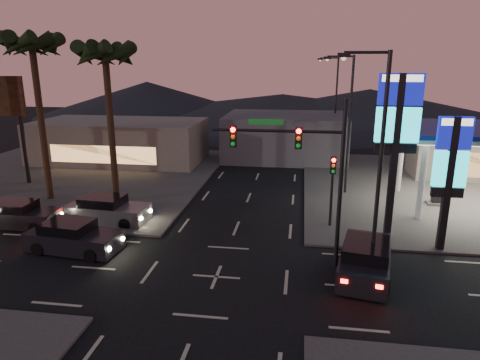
% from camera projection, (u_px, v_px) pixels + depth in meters
% --- Properties ---
extents(ground, '(140.00, 140.00, 0.00)m').
position_uv_depth(ground, '(216.00, 277.00, 19.63)').
color(ground, black).
rests_on(ground, ground).
extents(corner_lot_ne, '(24.00, 24.00, 0.12)m').
position_uv_depth(corner_lot_ne, '(463.00, 190.00, 32.66)').
color(corner_lot_ne, '#47443F').
rests_on(corner_lot_ne, ground).
extents(corner_lot_nw, '(24.00, 24.00, 0.12)m').
position_uv_depth(corner_lot_nw, '(72.00, 175.00, 37.09)').
color(corner_lot_nw, '#47443F').
rests_on(corner_lot_nw, ground).
extents(convenience_store, '(10.00, 6.00, 4.00)m').
position_uv_depth(convenience_store, '(470.00, 153.00, 36.63)').
color(convenience_store, '#726B5B').
rests_on(convenience_store, ground).
extents(pylon_sign_tall, '(2.20, 0.35, 9.00)m').
position_uv_depth(pylon_sign_tall, '(397.00, 125.00, 21.99)').
color(pylon_sign_tall, black).
rests_on(pylon_sign_tall, ground).
extents(pylon_sign_short, '(1.60, 0.35, 7.00)m').
position_uv_depth(pylon_sign_short, '(451.00, 164.00, 21.16)').
color(pylon_sign_short, black).
rests_on(pylon_sign_short, ground).
extents(traffic_signal_mast, '(6.10, 0.39, 8.00)m').
position_uv_depth(traffic_signal_mast, '(303.00, 159.00, 19.61)').
color(traffic_signal_mast, black).
rests_on(traffic_signal_mast, ground).
extents(pedestal_signal, '(0.32, 0.39, 4.30)m').
position_uv_depth(pedestal_signal, '(332.00, 180.00, 24.75)').
color(pedestal_signal, black).
rests_on(pedestal_signal, ground).
extents(streetlight_near, '(2.14, 0.25, 10.00)m').
position_uv_depth(streetlight_near, '(376.00, 155.00, 18.12)').
color(streetlight_near, black).
rests_on(streetlight_near, ground).
extents(streetlight_mid, '(2.14, 0.25, 10.00)m').
position_uv_depth(streetlight_mid, '(347.00, 117.00, 30.52)').
color(streetlight_mid, black).
rests_on(streetlight_mid, ground).
extents(streetlight_far, '(2.14, 0.25, 10.00)m').
position_uv_depth(streetlight_far, '(334.00, 100.00, 43.87)').
color(streetlight_far, black).
rests_on(streetlight_far, ground).
extents(palm_a, '(4.41, 4.41, 10.86)m').
position_uv_depth(palm_a, '(106.00, 64.00, 27.42)').
color(palm_a, black).
rests_on(palm_a, ground).
extents(palm_b, '(4.41, 4.41, 11.46)m').
position_uv_depth(palm_b, '(33.00, 55.00, 27.97)').
color(palm_b, black).
rests_on(palm_b, ground).
extents(building_far_west, '(16.00, 8.00, 4.00)m').
position_uv_depth(building_far_west, '(120.00, 141.00, 42.02)').
color(building_far_west, '#726B5B').
rests_on(building_far_west, ground).
extents(building_far_mid, '(12.00, 9.00, 4.40)m').
position_uv_depth(building_far_mid, '(285.00, 136.00, 43.56)').
color(building_far_mid, '#4C4C51').
rests_on(building_far_mid, ground).
extents(hill_left, '(40.00, 40.00, 6.00)m').
position_uv_depth(hill_left, '(148.00, 98.00, 79.51)').
color(hill_left, black).
rests_on(hill_left, ground).
extents(hill_right, '(50.00, 50.00, 5.00)m').
position_uv_depth(hill_right, '(369.00, 104.00, 74.11)').
color(hill_right, black).
rests_on(hill_right, ground).
extents(hill_center, '(60.00, 60.00, 4.00)m').
position_uv_depth(hill_center, '(282.00, 105.00, 76.32)').
color(hill_center, black).
rests_on(hill_center, ground).
extents(car_lane_a_front, '(5.06, 2.51, 1.60)m').
position_uv_depth(car_lane_a_front, '(73.00, 237.00, 22.16)').
color(car_lane_a_front, black).
rests_on(car_lane_a_front, ground).
extents(car_lane_b_front, '(5.15, 2.44, 1.64)m').
position_uv_depth(car_lane_b_front, '(107.00, 210.00, 26.18)').
color(car_lane_b_front, slate).
rests_on(car_lane_b_front, ground).
extents(car_lane_b_mid, '(4.73, 2.08, 1.52)m').
position_uv_depth(car_lane_b_mid, '(19.00, 215.00, 25.53)').
color(car_lane_b_mid, black).
rests_on(car_lane_b_mid, ground).
extents(suv_station, '(3.07, 5.39, 1.70)m').
position_uv_depth(suv_station, '(365.00, 259.00, 19.64)').
color(suv_station, black).
rests_on(suv_station, ground).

